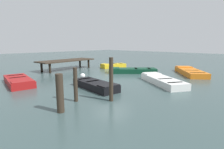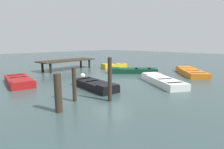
% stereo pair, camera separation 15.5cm
% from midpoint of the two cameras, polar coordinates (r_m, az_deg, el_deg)
% --- Properties ---
extents(ground_plane, '(80.00, 80.00, 0.00)m').
position_cam_midpoint_polar(ground_plane, '(12.60, -0.35, -1.57)').
color(ground_plane, '#384C4C').
extents(dock_segment, '(5.75, 2.38, 0.95)m').
position_cam_midpoint_polar(dock_segment, '(17.77, -14.84, 4.30)').
color(dock_segment, '#33281E').
rests_on(dock_segment, ground_plane).
extents(rowboat_orange, '(4.14, 3.74, 0.46)m').
position_cam_midpoint_polar(rowboat_orange, '(15.95, 23.88, 0.83)').
color(rowboat_orange, orange).
rests_on(rowboat_orange, ground_plane).
extents(rowboat_red, '(1.84, 3.73, 0.46)m').
position_cam_midpoint_polar(rowboat_red, '(12.57, -28.48, -1.85)').
color(rowboat_red, maroon).
rests_on(rowboat_red, ground_plane).
extents(rowboat_black, '(1.47, 3.31, 0.46)m').
position_cam_midpoint_polar(rowboat_black, '(10.07, -5.93, -3.37)').
color(rowboat_black, black).
rests_on(rowboat_black, ground_plane).
extents(rowboat_dark_green, '(3.72, 3.76, 0.46)m').
position_cam_midpoint_polar(rowboat_dark_green, '(15.37, 6.23, 1.32)').
color(rowboat_dark_green, '#0C3823').
rests_on(rowboat_dark_green, ground_plane).
extents(rowboat_white, '(3.09, 3.92, 0.46)m').
position_cam_midpoint_polar(rowboat_white, '(11.62, 15.68, -1.88)').
color(rowboat_white, silver).
rests_on(rowboat_white, ground_plane).
extents(rowboat_yellow, '(2.81, 1.69, 0.46)m').
position_cam_midpoint_polar(rowboat_yellow, '(18.56, 0.16, 2.91)').
color(rowboat_yellow, gold).
rests_on(rowboat_yellow, ground_plane).
extents(mooring_piling_mid_right, '(0.18, 0.18, 1.53)m').
position_cam_midpoint_polar(mooring_piling_mid_right, '(7.89, -12.36, -3.26)').
color(mooring_piling_mid_right, '#33281E').
rests_on(mooring_piling_mid_right, ground_plane).
extents(mooring_piling_center, '(0.18, 0.18, 1.97)m').
position_cam_midpoint_polar(mooring_piling_center, '(7.71, -0.85, -1.68)').
color(mooring_piling_center, '#33281E').
rests_on(mooring_piling_center, ground_plane).
extents(mooring_piling_near_left, '(0.27, 0.27, 1.47)m').
position_cam_midpoint_polar(mooring_piling_near_left, '(6.81, -17.25, -5.89)').
color(mooring_piling_near_left, '#33281E').
rests_on(mooring_piling_near_left, ground_plane).
extents(marker_buoy, '(0.36, 0.36, 0.48)m').
position_cam_midpoint_polar(marker_buoy, '(12.50, -9.92, -0.49)').
color(marker_buoy, '#262626').
rests_on(marker_buoy, ground_plane).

